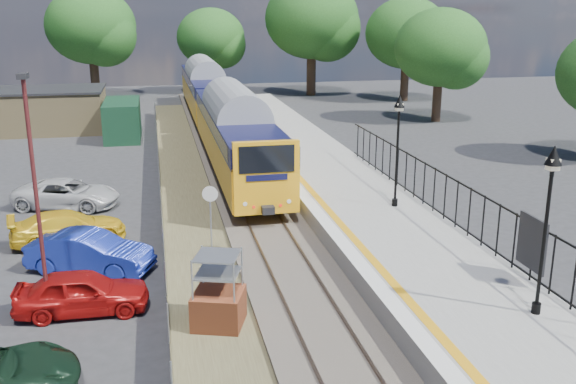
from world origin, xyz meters
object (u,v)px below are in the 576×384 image
object	(u,v)px
victorian_lamp_north	(398,125)
car_yellow	(68,227)
victorian_lamp_south	(550,192)
brick_plinth	(218,292)
car_blue	(90,252)
train	(216,104)
car_red	(82,292)
carpark_lamp	(35,185)
speed_sign	(211,210)
car_white	(67,194)

from	to	relation	value
victorian_lamp_north	car_yellow	world-z (taller)	victorian_lamp_north
victorian_lamp_south	victorian_lamp_north	size ratio (longest dim) A/B	1.00
brick_plinth	car_blue	world-z (taller)	brick_plinth
car_blue	victorian_lamp_south	bearing A→B (deg)	-99.00
victorian_lamp_south	train	size ratio (longest dim) A/B	0.11
car_red	car_yellow	distance (m)	6.47
carpark_lamp	train	bearing A→B (deg)	74.08
speed_sign	car_white	size ratio (longest dim) A/B	0.60
train	car_white	xyz separation A→B (m)	(-8.38, -15.36, -1.69)
train	brick_plinth	size ratio (longest dim) A/B	18.38
car_yellow	car_blue	bearing A→B (deg)	-173.05
car_red	car_yellow	bearing A→B (deg)	11.00
victorian_lamp_north	brick_plinth	bearing A→B (deg)	-137.92
carpark_lamp	car_white	world-z (taller)	carpark_lamp
victorian_lamp_south	speed_sign	size ratio (longest dim) A/B	1.65
car_yellow	train	bearing A→B (deg)	-32.96
brick_plinth	victorian_lamp_south	bearing A→B (deg)	-18.23
car_red	car_white	world-z (taller)	car_red
carpark_lamp	car_white	xyz separation A→B (m)	(-0.77, 11.31, -3.42)
carpark_lamp	victorian_lamp_south	bearing A→B (deg)	-17.95
victorian_lamp_north	carpark_lamp	distance (m)	14.14
brick_plinth	car_yellow	size ratio (longest dim) A/B	0.51
car_red	victorian_lamp_north	bearing A→B (deg)	-63.92
victorian_lamp_north	brick_plinth	world-z (taller)	victorian_lamp_north
car_white	carpark_lamp	bearing A→B (deg)	-159.44
victorian_lamp_north	brick_plinth	distance (m)	11.33
carpark_lamp	car_red	distance (m)	3.54
brick_plinth	car_white	size ratio (longest dim) A/B	0.48
victorian_lamp_south	train	world-z (taller)	victorian_lamp_south
speed_sign	car_yellow	bearing A→B (deg)	164.12
car_blue	train	bearing A→B (deg)	6.88
victorian_lamp_north	car_red	xyz separation A→B (m)	(-11.96, -5.59, -3.64)
brick_plinth	car_red	size ratio (longest dim) A/B	0.57
victorian_lamp_south	car_red	xyz separation A→B (m)	(-12.16, 4.41, -3.64)
train	car_blue	bearing A→B (deg)	-106.02
car_red	brick_plinth	bearing A→B (deg)	-112.38
train	car_blue	world-z (taller)	train
brick_plinth	car_yellow	distance (m)	9.50
victorian_lamp_south	victorian_lamp_north	bearing A→B (deg)	91.15
speed_sign	carpark_lamp	distance (m)	6.57
brick_plinth	car_red	bearing A→B (deg)	156.59
train	brick_plinth	xyz separation A→B (m)	(-2.76, -28.20, -1.28)
victorian_lamp_north	car_yellow	xyz separation A→B (m)	(-13.08, 0.78, -3.67)
carpark_lamp	car_yellow	distance (m)	7.38
brick_plinth	car_yellow	xyz separation A→B (m)	(-5.02, 8.06, -0.44)
speed_sign	brick_plinth	bearing A→B (deg)	-79.16
train	car_red	size ratio (longest dim) A/B	10.49
victorian_lamp_north	victorian_lamp_south	bearing A→B (deg)	-88.85
victorian_lamp_south	carpark_lamp	size ratio (longest dim) A/B	0.64
speed_sign	car_yellow	xyz separation A→B (m)	(-5.28, 3.01, -1.27)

